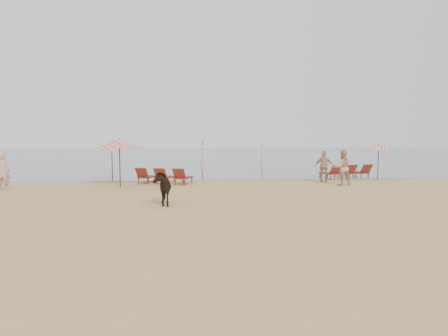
% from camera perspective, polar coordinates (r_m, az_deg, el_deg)
% --- Properties ---
extents(ground, '(120.00, 120.00, 0.00)m').
position_cam_1_polar(ground, '(12.21, 2.30, -6.77)').
color(ground, tan).
rests_on(ground, ground).
extents(sea, '(160.00, 140.00, 0.06)m').
position_cam_1_polar(sea, '(91.93, -4.56, 2.52)').
color(sea, '#51606B').
rests_on(sea, ground).
extents(lounger_cluster_left, '(3.14, 2.44, 0.61)m').
position_cam_1_polar(lounger_cluster_left, '(20.69, -9.13, -1.23)').
color(lounger_cluster_left, maroon).
rests_on(lounger_cluster_left, ground).
extents(lounger_cluster_right, '(3.06, 2.15, 0.61)m').
position_cam_1_polar(lounger_cluster_right, '(24.54, 18.11, -0.56)').
color(lounger_cluster_right, maroon).
rests_on(lounger_cluster_right, ground).
extents(umbrella_open_left_a, '(2.18, 2.18, 2.48)m').
position_cam_1_polar(umbrella_open_left_a, '(19.68, -15.65, 3.67)').
color(umbrella_open_left_a, black).
rests_on(umbrella_open_left_a, ground).
extents(umbrella_open_left_b, '(1.90, 1.94, 2.42)m').
position_cam_1_polar(umbrella_open_left_b, '(22.55, -16.74, 3.33)').
color(umbrella_open_left_b, black).
rests_on(umbrella_open_left_b, ground).
extents(umbrella_open_right, '(1.80, 1.80, 2.19)m').
position_cam_1_polar(umbrella_open_right, '(24.57, 22.49, 2.95)').
color(umbrella_open_right, black).
rests_on(umbrella_open_right, ground).
extents(umbrella_closed_left, '(0.29, 0.29, 2.36)m').
position_cam_1_polar(umbrella_closed_left, '(23.03, -3.28, 1.91)').
color(umbrella_closed_left, black).
rests_on(umbrella_closed_left, ground).
extents(umbrella_closed_right, '(0.27, 0.27, 2.18)m').
position_cam_1_polar(umbrella_closed_right, '(24.06, 5.82, 1.71)').
color(umbrella_closed_right, black).
rests_on(umbrella_closed_right, ground).
extents(cow, '(0.88, 1.57, 1.26)m').
position_cam_1_polar(cow, '(13.72, -9.49, -2.98)').
color(cow, black).
rests_on(cow, ground).
extents(beachgoer_left, '(0.70, 0.51, 1.79)m').
position_cam_1_polar(beachgoer_left, '(20.37, -30.68, -0.47)').
color(beachgoer_left, tan).
rests_on(beachgoer_left, ground).
extents(beachgoer_right_a, '(0.91, 0.71, 1.87)m').
position_cam_1_polar(beachgoer_right_a, '(20.73, 17.58, 0.07)').
color(beachgoer_right_a, tan).
rests_on(beachgoer_right_a, ground).
extents(beachgoer_right_b, '(1.12, 0.92, 1.79)m').
position_cam_1_polar(beachgoer_right_b, '(22.14, 15.02, 0.25)').
color(beachgoer_right_b, tan).
rests_on(beachgoer_right_b, ground).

